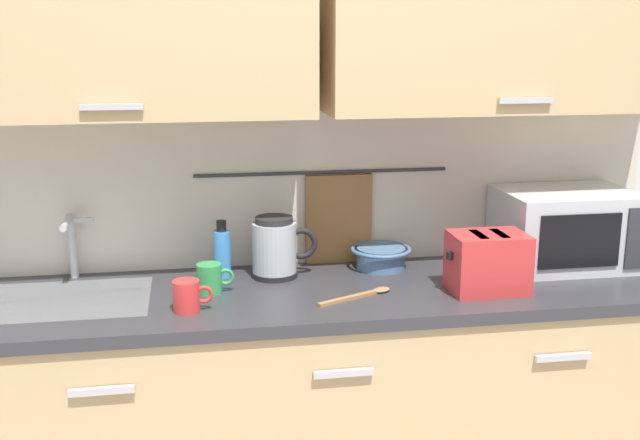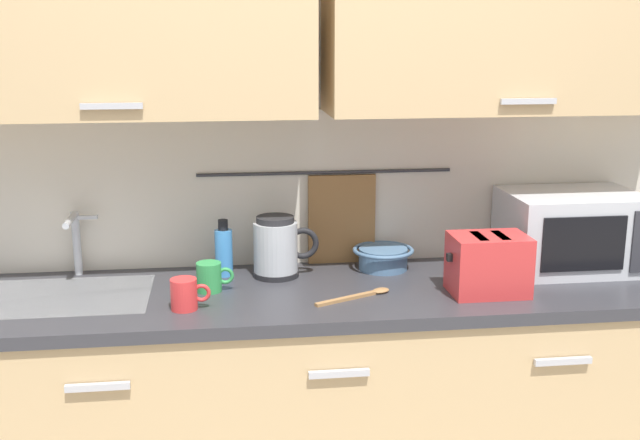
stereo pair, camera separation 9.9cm
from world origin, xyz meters
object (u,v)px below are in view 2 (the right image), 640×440
object	(u,v)px
electric_kettle	(277,247)
mug_near_sink	(185,294)
mug_by_kettle	(210,277)
wooden_spoon	(362,295)
mixing_bowl	(383,257)
dish_soap_bottle	(224,251)
microwave	(571,231)
toaster	(488,264)

from	to	relation	value
electric_kettle	mug_near_sink	world-z (taller)	electric_kettle
mug_by_kettle	wooden_spoon	xyz separation A→B (m)	(0.48, -0.12, -0.04)
mixing_bowl	mug_by_kettle	world-z (taller)	mug_by_kettle
mug_by_kettle	dish_soap_bottle	bearing A→B (deg)	73.94
wooden_spoon	dish_soap_bottle	bearing A→B (deg)	147.21
microwave	mixing_bowl	size ratio (longest dim) A/B	2.15
dish_soap_bottle	mug_by_kettle	xyz separation A→B (m)	(-0.05, -0.16, -0.04)
dish_soap_bottle	wooden_spoon	size ratio (longest dim) A/B	0.75
mug_near_sink	mixing_bowl	world-z (taller)	mug_near_sink
mug_near_sink	microwave	bearing A→B (deg)	10.89
electric_kettle	dish_soap_bottle	world-z (taller)	electric_kettle
dish_soap_bottle	wooden_spoon	world-z (taller)	dish_soap_bottle
mug_near_sink	mixing_bowl	bearing A→B (deg)	25.71
electric_kettle	mixing_bowl	bearing A→B (deg)	4.66
microwave	mug_by_kettle	xyz separation A→B (m)	(-1.25, -0.10, -0.09)
mug_near_sink	electric_kettle	bearing A→B (deg)	44.54
mixing_bowl	dish_soap_bottle	bearing A→B (deg)	-179.60
dish_soap_bottle	mixing_bowl	size ratio (longest dim) A/B	0.92
electric_kettle	mug_by_kettle	distance (m)	0.27
microwave	wooden_spoon	bearing A→B (deg)	-164.81
mixing_bowl	mug_by_kettle	distance (m)	0.62
microwave	toaster	size ratio (longest dim) A/B	1.80
microwave	mug_by_kettle	bearing A→B (deg)	-175.63
wooden_spoon	mug_near_sink	bearing A→B (deg)	-175.44
electric_kettle	mug_near_sink	distance (m)	0.42
microwave	mug_near_sink	size ratio (longest dim) A/B	3.83
electric_kettle	dish_soap_bottle	bearing A→B (deg)	171.55
microwave	mixing_bowl	distance (m)	0.66
electric_kettle	toaster	distance (m)	0.70
mug_near_sink	mug_by_kettle	bearing A→B (deg)	65.56
toaster	wooden_spoon	bearing A→B (deg)	177.86
mug_near_sink	mixing_bowl	xyz separation A→B (m)	(0.67, 0.32, -0.00)
mug_near_sink	mug_by_kettle	distance (m)	0.18
mug_near_sink	toaster	distance (m)	0.95
dish_soap_bottle	mug_near_sink	distance (m)	0.34
microwave	mug_near_sink	xyz separation A→B (m)	(-1.33, -0.26, -0.09)
electric_kettle	microwave	bearing A→B (deg)	-2.11
electric_kettle	mug_by_kettle	xyz separation A→B (m)	(-0.23, -0.13, -0.05)
mug_near_sink	mixing_bowl	distance (m)	0.75
toaster	mug_by_kettle	distance (m)	0.89
dish_soap_bottle	mug_by_kettle	bearing A→B (deg)	-106.06
mug_near_sink	mug_by_kettle	world-z (taller)	same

